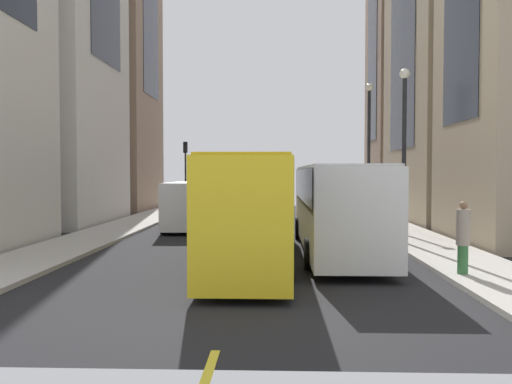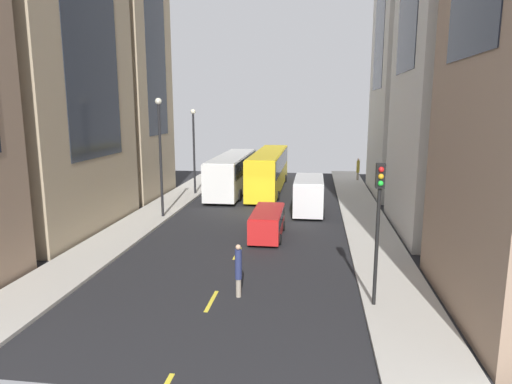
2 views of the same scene
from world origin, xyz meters
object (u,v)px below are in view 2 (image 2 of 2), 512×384
object	(u,v)px
pedestrian_crossing_near	(238,269)
traffic_light_near_corner	(379,208)
streetcar_yellow	(269,167)
delivery_van_white	(309,192)
pedestrian_walking_far	(358,168)
car_red_0	(267,221)
city_bus_white	(233,170)
pedestrian_crossing_mid	(212,170)

from	to	relation	value
pedestrian_crossing_near	traffic_light_near_corner	size ratio (longest dim) A/B	0.41
streetcar_yellow	delivery_van_white	xyz separation A→B (m)	(3.81, -8.77, -0.61)
streetcar_yellow	pedestrian_walking_far	world-z (taller)	streetcar_yellow
delivery_van_white	car_red_0	bearing A→B (deg)	-109.55
city_bus_white	pedestrian_crossing_mid	distance (m)	6.20
car_red_0	pedestrian_walking_far	xyz separation A→B (m)	(7.15, 21.29, 0.39)
car_red_0	pedestrian_crossing_mid	xyz separation A→B (m)	(-7.75, 19.15, 0.30)
pedestrian_crossing_mid	city_bus_white	bearing A→B (deg)	141.60
streetcar_yellow	delivery_van_white	world-z (taller)	streetcar_yellow
city_bus_white	car_red_0	bearing A→B (deg)	-71.55
pedestrian_crossing_mid	traffic_light_near_corner	xyz separation A→B (m)	(12.84, -28.21, 2.70)
pedestrian_crossing_near	pedestrian_walking_far	world-z (taller)	pedestrian_walking_far
pedestrian_crossing_near	pedestrian_crossing_mid	bearing A→B (deg)	87.62
delivery_van_white	car_red_0	xyz separation A→B (m)	(-2.32, -6.54, -0.55)
city_bus_white	traffic_light_near_corner	bearing A→B (deg)	-67.02
car_red_0	traffic_light_near_corner	world-z (taller)	traffic_light_near_corner
delivery_van_white	pedestrian_walking_far	world-z (taller)	delivery_van_white
city_bus_white	streetcar_yellow	size ratio (longest dim) A/B	0.86
traffic_light_near_corner	city_bus_white	bearing A→B (deg)	112.98
streetcar_yellow	delivery_van_white	distance (m)	9.58
pedestrian_crossing_mid	pedestrian_walking_far	world-z (taller)	pedestrian_walking_far
city_bus_white	delivery_van_white	size ratio (longest dim) A/B	2.38
car_red_0	delivery_van_white	bearing A→B (deg)	70.45
city_bus_white	pedestrian_crossing_near	world-z (taller)	city_bus_white
pedestrian_walking_far	traffic_light_near_corner	world-z (taller)	traffic_light_near_corner
city_bus_white	pedestrian_walking_far	bearing A→B (deg)	32.31
delivery_van_white	pedestrian_crossing_mid	world-z (taller)	delivery_van_white
pedestrian_crossing_near	traffic_light_near_corner	bearing A→B (deg)	-21.12
streetcar_yellow	delivery_van_white	size ratio (longest dim) A/B	2.76
car_red_0	pedestrian_walking_far	bearing A→B (deg)	71.45
delivery_van_white	pedestrian_crossing_near	bearing A→B (deg)	-99.56
pedestrian_walking_far	streetcar_yellow	bearing A→B (deg)	173.06
streetcar_yellow	pedestrian_crossing_near	bearing A→B (deg)	-87.05
streetcar_yellow	car_red_0	size ratio (longest dim) A/B	3.12
streetcar_yellow	car_red_0	distance (m)	15.43
pedestrian_crossing_near	pedestrian_walking_far	xyz separation A→B (m)	(7.39, 30.01, 0.16)
city_bus_white	pedestrian_crossing_near	xyz separation A→B (m)	(4.38, -22.56, -0.81)
city_bus_white	pedestrian_crossing_mid	xyz separation A→B (m)	(-3.13, 5.30, -0.74)
city_bus_white	delivery_van_white	world-z (taller)	city_bus_white
delivery_van_white	streetcar_yellow	bearing A→B (deg)	113.47
streetcar_yellow	pedestrian_crossing_near	distance (m)	24.08
car_red_0	pedestrian_crossing_near	distance (m)	8.72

